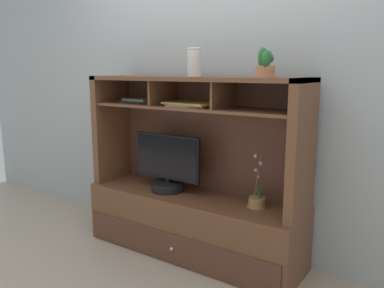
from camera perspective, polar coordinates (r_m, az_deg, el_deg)
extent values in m
cube|color=tan|center=(3.07, 0.00, -15.82)|extent=(6.00, 6.00, 0.02)
cube|color=#A7ACB0|center=(2.97, 2.99, 11.46)|extent=(6.00, 0.02, 2.80)
cube|color=brown|center=(2.97, 0.00, -11.69)|extent=(1.68, 0.48, 0.46)
cube|color=#543023|center=(2.83, -2.90, -15.18)|extent=(1.61, 0.01, 0.21)
sphere|color=silver|center=(2.82, -3.06, -15.27)|extent=(0.02, 0.02, 0.02)
cube|color=brown|center=(3.30, -11.72, 2.34)|extent=(0.06, 0.40, 0.87)
cube|color=brown|center=(2.43, 16.00, -0.86)|extent=(0.06, 0.40, 0.87)
cube|color=#543023|center=(2.94, 2.07, 1.24)|extent=(1.62, 0.02, 0.84)
cube|color=brown|center=(2.74, 0.00, 9.66)|extent=(1.68, 0.40, 0.03)
cube|color=brown|center=(2.76, 0.00, 5.43)|extent=(1.56, 0.36, 0.02)
cube|color=brown|center=(2.90, -4.29, 7.64)|extent=(0.02, 0.34, 0.18)
cube|color=brown|center=(2.61, 4.76, 7.28)|extent=(0.02, 0.34, 0.18)
cylinder|color=black|center=(2.98, -3.63, -6.28)|extent=(0.26, 0.26, 0.07)
cylinder|color=black|center=(2.97, -3.64, -5.39)|extent=(0.04, 0.04, 0.03)
cube|color=black|center=(2.92, -3.68, -1.89)|extent=(0.58, 0.03, 0.34)
cube|color=black|center=(2.91, -3.87, -1.95)|extent=(0.55, 0.00, 0.31)
cylinder|color=#AC794C|center=(2.66, 9.58, -8.52)|extent=(0.11, 0.11, 0.07)
cylinder|color=#AC794C|center=(2.67, 9.57, -9.10)|extent=(0.13, 0.13, 0.01)
cylinder|color=#4C6B38|center=(2.61, 9.71, -4.83)|extent=(0.04, 0.03, 0.29)
sphere|color=#C37BB5|center=(2.62, 9.82, -4.78)|extent=(0.02, 0.02, 0.02)
sphere|color=#C37BB5|center=(2.59, 9.45, -3.84)|extent=(0.03, 0.03, 0.03)
sphere|color=#C37BB5|center=(2.58, 10.19, -2.81)|extent=(0.03, 0.03, 0.03)
sphere|color=#C37BB5|center=(2.56, 9.41, -1.76)|extent=(0.03, 0.03, 0.03)
ellipsoid|color=#2B5A28|center=(2.63, 9.89, -7.34)|extent=(0.05, 0.06, 0.11)
ellipsoid|color=#2B5A28|center=(2.65, 10.06, -7.23)|extent=(0.04, 0.05, 0.11)
cube|color=#2F374C|center=(3.10, -7.09, 6.25)|extent=(0.40, 0.20, 0.01)
cube|color=slate|center=(3.10, -7.47, 6.54)|extent=(0.27, 0.23, 0.02)
cube|color=gray|center=(2.73, -0.12, 5.73)|extent=(0.32, 0.25, 0.01)
cube|color=gold|center=(2.73, -0.24, 6.03)|extent=(0.40, 0.26, 0.02)
cylinder|color=#BA774E|center=(2.49, 10.80, 10.53)|extent=(0.12, 0.12, 0.07)
cylinder|color=#BA774E|center=(2.49, 10.77, 9.79)|extent=(0.14, 0.14, 0.01)
ellipsoid|color=#28642E|center=(2.49, 11.19, 12.38)|extent=(0.08, 0.07, 0.07)
ellipsoid|color=#28642E|center=(2.50, 11.23, 12.76)|extent=(0.05, 0.08, 0.06)
ellipsoid|color=#28642E|center=(2.52, 10.62, 13.01)|extent=(0.05, 0.05, 0.06)
ellipsoid|color=#28642E|center=(2.49, 10.37, 12.47)|extent=(0.05, 0.05, 0.13)
ellipsoid|color=#28642E|center=(2.45, 10.94, 12.22)|extent=(0.05, 0.08, 0.11)
cylinder|color=silver|center=(2.77, 0.34, 11.89)|extent=(0.10, 0.10, 0.18)
torus|color=silver|center=(2.77, 0.34, 13.94)|extent=(0.10, 0.10, 0.01)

